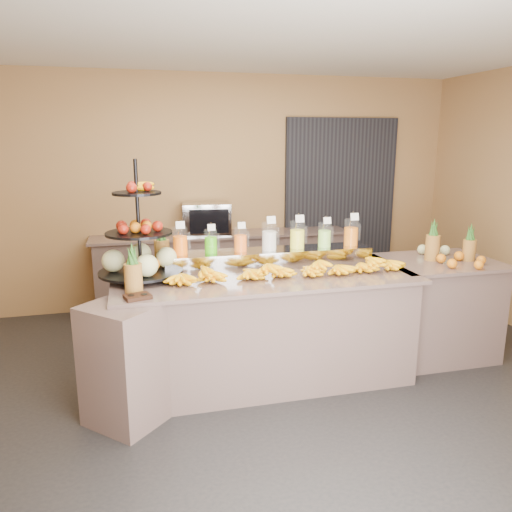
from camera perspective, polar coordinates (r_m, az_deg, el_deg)
name	(u,v)px	position (r m, az deg, el deg)	size (l,w,h in m)	color
ground	(274,394)	(4.24, 2.11, -15.45)	(6.00, 6.00, 0.00)	black
room_envelope	(272,157)	(4.53, 1.80, 11.20)	(6.04, 5.02, 2.82)	olive
buffet_counter	(253,330)	(4.24, -0.34, -8.48)	(2.75, 1.25, 0.93)	gray
right_counter	(434,307)	(5.08, 19.66, -5.55)	(1.08, 0.88, 0.93)	gray
back_ledge	(223,270)	(6.12, -3.75, -1.66)	(3.10, 0.55, 0.93)	gray
pitcher_tray	(269,258)	(4.43, 1.51, -0.22)	(1.85, 0.30, 0.15)	gray
juice_pitcher_orange_a	(180,243)	(4.25, -8.65, 1.52)	(0.13, 0.13, 0.31)	silver
juice_pitcher_green	(211,243)	(4.29, -5.19, 1.53)	(0.11, 0.11, 0.27)	silver
juice_pitcher_orange_b	(240,241)	(4.33, -1.79, 1.74)	(0.11, 0.12, 0.28)	silver
juice_pitcher_milk	(269,238)	(4.39, 1.52, 2.10)	(0.13, 0.14, 0.32)	silver
juice_pitcher_lemon	(297,236)	(4.47, 4.74, 2.25)	(0.13, 0.14, 0.32)	silver
juice_pitcher_lime	(324,236)	(4.56, 7.83, 2.26)	(0.12, 0.12, 0.29)	silver
juice_pitcher_orange_c	(351,234)	(4.66, 10.80, 2.51)	(0.13, 0.14, 0.32)	silver
banana_heap	(291,267)	(4.14, 4.05, -1.31)	(2.02, 0.18, 0.17)	#ECB10B
fruit_stand	(146,249)	(4.13, -12.47, 0.82)	(0.80, 0.80, 0.96)	black
condiment_caddy	(138,297)	(3.65, -13.37, -4.55)	(0.18, 0.14, 0.03)	black
pineapple_left_a	(133,275)	(3.75, -13.86, -2.07)	(0.13, 0.13, 0.38)	brown
pineapple_left_b	(162,251)	(4.45, -10.69, 0.62)	(0.13, 0.13, 0.41)	brown
right_fruit_pile	(455,255)	(4.90, 21.80, 0.14)	(0.45, 0.43, 0.24)	brown
oven_warmer	(206,219)	(5.95, -5.69, 4.27)	(0.56, 0.39, 0.37)	gray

